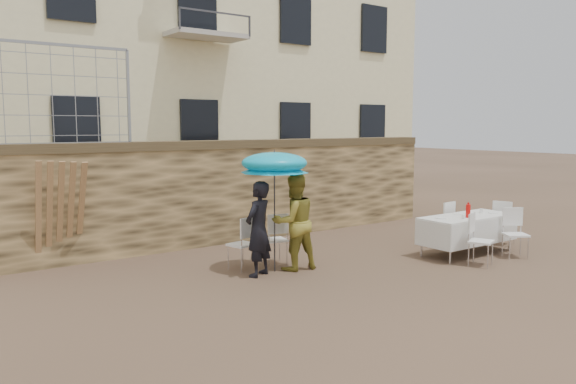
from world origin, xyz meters
TOP-DOWN VIEW (x-y plane):
  - ground at (0.00, 0.00)m, footprint 80.00×80.00m
  - stone_wall at (0.00, 5.00)m, footprint 13.00×0.50m
  - chain_link_fence at (-3.00, 5.00)m, footprint 3.20×0.06m
  - man_suit at (-0.24, 2.17)m, footprint 0.71×0.61m
  - woman_dress at (0.51, 2.17)m, footprint 0.91×0.74m
  - umbrella at (0.16, 2.27)m, footprint 1.20×1.20m
  - couple_chair_left at (-0.24, 2.72)m, footprint 0.57×0.57m
  - couple_chair_right at (0.46, 2.72)m, footprint 0.57×0.57m
  - banquet_table at (4.05, 1.14)m, footprint 2.10×0.85m
  - soda_bottle at (3.85, 0.99)m, footprint 0.09×0.09m
  - table_chair_front_left at (3.45, 0.39)m, footprint 0.63×0.63m
  - table_chair_front_right at (4.55, 0.39)m, footprint 0.67×0.67m
  - table_chair_back at (4.25, 1.94)m, footprint 0.52×0.52m
  - table_chair_side at (5.45, 1.24)m, footprint 0.61×0.61m
  - wood_planks at (-2.92, 4.59)m, footprint 0.70×0.20m

SIDE VIEW (x-z plane):
  - ground at x=0.00m, z-range 0.00..0.00m
  - couple_chair_left at x=-0.24m, z-range 0.00..0.96m
  - couple_chair_right at x=0.46m, z-range 0.00..0.96m
  - table_chair_front_left at x=3.45m, z-range 0.00..0.96m
  - table_chair_front_right at x=4.55m, z-range 0.00..0.96m
  - table_chair_back at x=4.25m, z-range 0.00..0.96m
  - table_chair_side at x=5.45m, z-range 0.00..0.96m
  - banquet_table at x=4.05m, z-range 0.34..1.12m
  - man_suit at x=-0.24m, z-range 0.00..1.63m
  - woman_dress at x=0.51m, z-range 0.00..1.73m
  - soda_bottle at x=3.85m, z-range 0.77..1.04m
  - wood_planks at x=-2.92m, z-range 0.00..2.00m
  - stone_wall at x=0.00m, z-range 0.00..2.20m
  - umbrella at x=0.16m, z-range 0.87..2.84m
  - chain_link_fence at x=-3.00m, z-range 2.20..4.00m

